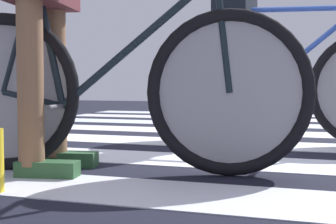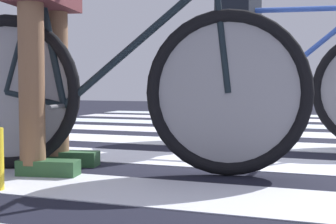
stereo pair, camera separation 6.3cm
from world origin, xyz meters
name	(u,v)px [view 2 (the right image)]	position (x,y,z in m)	size (l,w,h in m)	color
ground	(252,144)	(0.00, 0.00, 0.01)	(18.00, 14.00, 0.02)	black
crosswalk_markings	(249,144)	(0.00, -0.10, 0.02)	(5.45, 6.51, 0.00)	silver
bicycle_1_of_2	(112,86)	(-0.39, -1.30, 0.41)	(1.72, 0.55, 0.93)	black
cyclist_1_of_2	(45,25)	(-0.69, -1.36, 0.68)	(0.38, 0.45, 1.02)	brown
bicycle_2_of_2	(286,86)	(0.22, -0.03, 0.41)	(1.74, 0.52, 0.93)	black
cyclist_2_of_2	(239,46)	(-0.09, -0.03, 0.67)	(0.32, 0.42, 1.00)	tan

